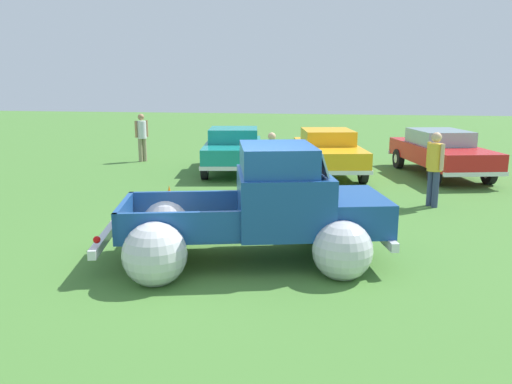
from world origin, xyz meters
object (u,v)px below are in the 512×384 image
at_px(show_car_1, 328,150).
at_px(show_car_2, 440,151).
at_px(lane_cone_0, 170,199).
at_px(spectator_2, 142,134).
at_px(spectator_0, 272,158).
at_px(vintage_pickup_truck, 267,215).
at_px(spectator_1, 435,164).
at_px(show_car_0, 234,148).

bearing_deg(show_car_1, show_car_2, 86.75).
bearing_deg(lane_cone_0, show_car_1, 58.45).
bearing_deg(lane_cone_0, spectator_2, 116.59).
height_order(spectator_0, lane_cone_0, spectator_0).
relative_size(vintage_pickup_truck, lane_cone_0, 7.85).
bearing_deg(lane_cone_0, spectator_1, 15.11).
relative_size(vintage_pickup_truck, show_car_2, 1.00).
distance_m(spectator_1, lane_cone_0, 6.23).
bearing_deg(spectator_1, show_car_1, 89.98).
distance_m(spectator_1, spectator_2, 10.98).
height_order(vintage_pickup_truck, spectator_1, vintage_pickup_truck).
bearing_deg(vintage_pickup_truck, spectator_1, 37.81).
bearing_deg(spectator_2, spectator_0, 1.91).
relative_size(spectator_1, lane_cone_0, 2.81).
distance_m(vintage_pickup_truck, show_car_1, 8.17).
bearing_deg(show_car_2, spectator_2, -110.02).
xyz_separation_m(show_car_1, show_car_2, (3.52, 0.49, 0.00)).
bearing_deg(show_car_0, show_car_2, 83.85).
distance_m(spectator_0, spectator_2, 7.09).
bearing_deg(vintage_pickup_truck, show_car_1, 70.76).
bearing_deg(spectator_0, show_car_0, 59.35).
xyz_separation_m(spectator_0, lane_cone_0, (-1.96, -2.63, -0.60)).
bearing_deg(vintage_pickup_truck, spectator_0, 83.16).
bearing_deg(show_car_2, vintage_pickup_truck, -40.19).
bearing_deg(show_car_1, spectator_1, 22.84).
bearing_deg(spectator_1, show_car_2, 44.23).
bearing_deg(show_car_1, vintage_pickup_truck, -16.30).
relative_size(spectator_2, lane_cone_0, 2.81).
bearing_deg(vintage_pickup_truck, spectator_2, 108.33).
xyz_separation_m(spectator_1, lane_cone_0, (-5.98, -1.61, -0.71)).
relative_size(show_car_0, spectator_2, 2.49).
xyz_separation_m(vintage_pickup_truck, spectator_2, (-6.18, 9.73, 0.26)).
relative_size(vintage_pickup_truck, show_car_1, 1.05).
height_order(show_car_1, spectator_1, spectator_1).
relative_size(vintage_pickup_truck, spectator_0, 3.08).
distance_m(show_car_2, spectator_2, 10.49).
height_order(show_car_1, spectator_0, spectator_0).
bearing_deg(spectator_2, show_car_2, 34.80).
distance_m(spectator_0, lane_cone_0, 3.33).
xyz_separation_m(vintage_pickup_truck, show_car_2, (4.25, 8.62, 0.03)).
xyz_separation_m(show_car_0, lane_cone_0, (-0.29, -5.52, -0.47)).
height_order(spectator_2, lane_cone_0, spectator_2).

